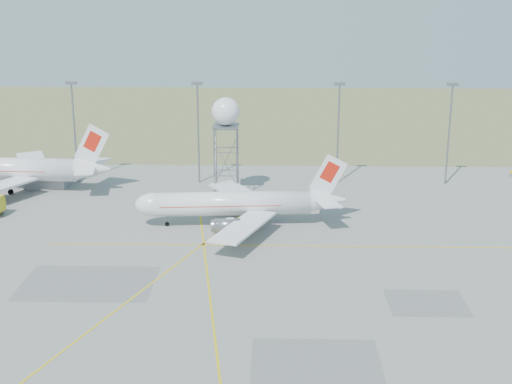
{
  "coord_description": "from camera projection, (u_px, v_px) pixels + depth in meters",
  "views": [
    {
      "loc": [
        5.34,
        -73.91,
        39.67
      ],
      "look_at": [
        2.29,
        40.0,
        5.73
      ],
      "focal_mm": 50.0,
      "sensor_mm": 36.0,
      "label": 1
    }
  ],
  "objects": [
    {
      "name": "mast_d",
      "position": [
        450.0,
        125.0,
        141.03
      ],
      "size": [
        2.2,
        0.5,
        20.5
      ],
      "color": "slate",
      "rests_on": "ground"
    },
    {
      "name": "mast_c",
      "position": [
        338.0,
        125.0,
        141.59
      ],
      "size": [
        2.2,
        0.5,
        20.5
      ],
      "color": "slate",
      "rests_on": "ground"
    },
    {
      "name": "radar_tower",
      "position": [
        226.0,
        141.0,
        133.67
      ],
      "size": [
        5.23,
        5.23,
        18.93
      ],
      "color": "slate",
      "rests_on": "ground"
    },
    {
      "name": "building_grey",
      "position": [
        26.0,
        174.0,
        144.18
      ],
      "size": [
        19.0,
        10.0,
        3.9
      ],
      "color": "gray",
      "rests_on": "ground"
    },
    {
      "name": "ground",
      "position": [
        227.0,
        338.0,
        82.27
      ],
      "size": [
        400.0,
        400.0,
        0.0
      ],
      "primitive_type": "plane",
      "color": "gray",
      "rests_on": "ground"
    },
    {
      "name": "mast_a",
      "position": [
        74.0,
        123.0,
        142.95
      ],
      "size": [
        2.2,
        0.5,
        20.5
      ],
      "color": "slate",
      "rests_on": "ground"
    },
    {
      "name": "airliner_far",
      "position": [
        8.0,
        169.0,
        139.37
      ],
      "size": [
        39.59,
        38.44,
        13.46
      ],
      "rotation": [
        0.0,
        0.0,
        3.09
      ],
      "color": "white",
      "rests_on": "ground"
    },
    {
      "name": "grass_strip",
      "position": [
        257.0,
        116.0,
        216.39
      ],
      "size": [
        400.0,
        120.0,
        0.03
      ],
      "primitive_type": "cube",
      "color": "#61723E",
      "rests_on": "ground"
    },
    {
      "name": "airliner_main",
      "position": [
        236.0,
        204.0,
        119.31
      ],
      "size": [
        35.56,
        34.46,
        12.09
      ],
      "rotation": [
        0.0,
        0.0,
        3.22
      ],
      "color": "white",
      "rests_on": "ground"
    },
    {
      "name": "mast_b",
      "position": [
        198.0,
        124.0,
        142.31
      ],
      "size": [
        2.2,
        0.5,
        20.5
      ],
      "color": "slate",
      "rests_on": "ground"
    }
  ]
}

